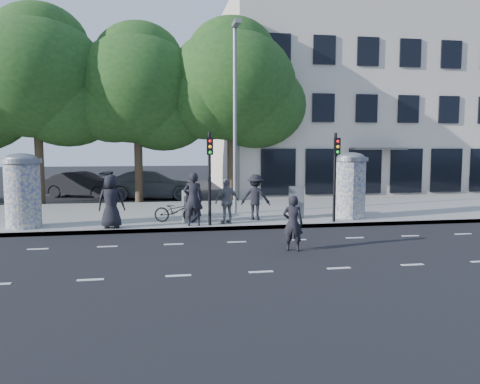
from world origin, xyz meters
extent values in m
plane|color=black|center=(0.00, 0.00, 0.00)|extent=(120.00, 120.00, 0.00)
cube|color=gray|center=(0.00, 7.50, 0.07)|extent=(40.00, 8.00, 0.15)
cube|color=slate|center=(0.00, 3.55, 0.07)|extent=(40.00, 0.10, 0.16)
cube|color=silver|center=(0.00, -2.20, 0.00)|extent=(32.00, 0.12, 0.01)
cube|color=silver|center=(0.00, 1.40, 0.00)|extent=(32.00, 0.12, 0.01)
cylinder|color=beige|center=(-7.20, 4.50, 1.30)|extent=(1.20, 1.20, 2.30)
cylinder|color=slate|center=(-7.20, 4.50, 2.53)|extent=(1.36, 1.36, 0.16)
ellipsoid|color=slate|center=(-7.20, 4.50, 2.61)|extent=(1.10, 1.10, 0.38)
cylinder|color=beige|center=(5.20, 4.70, 1.30)|extent=(1.20, 1.20, 2.30)
cylinder|color=slate|center=(5.20, 4.70, 2.53)|extent=(1.36, 1.36, 0.16)
ellipsoid|color=slate|center=(5.20, 4.70, 2.61)|extent=(1.10, 1.10, 0.38)
cylinder|color=black|center=(-0.60, 3.85, 1.85)|extent=(0.11, 0.11, 3.40)
cube|color=black|center=(-0.60, 3.67, 3.05)|extent=(0.22, 0.14, 0.62)
cylinder|color=black|center=(4.20, 3.85, 1.85)|extent=(0.11, 0.11, 3.40)
cube|color=black|center=(4.20, 3.67, 3.05)|extent=(0.22, 0.14, 0.62)
cylinder|color=slate|center=(0.80, 6.70, 4.15)|extent=(0.16, 0.16, 8.00)
cube|color=slate|center=(0.80, 6.30, 8.05)|extent=(0.25, 0.90, 0.18)
cylinder|color=#38281C|center=(-8.50, 12.50, 2.36)|extent=(0.44, 0.44, 4.73)
ellipsoid|color=#1A4017|center=(-8.50, 12.50, 6.51)|extent=(7.20, 7.20, 6.12)
cylinder|color=#38281C|center=(-3.50, 12.70, 2.21)|extent=(0.44, 0.44, 4.41)
ellipsoid|color=#1A4017|center=(-3.50, 12.70, 6.08)|extent=(6.80, 6.80, 5.78)
cylinder|color=#38281C|center=(1.50, 12.30, 2.29)|extent=(0.44, 0.44, 4.59)
ellipsoid|color=#1A4017|center=(1.50, 12.30, 6.32)|extent=(7.00, 7.00, 5.95)
cube|color=beige|center=(12.00, 20.00, 6.00)|extent=(20.00, 15.00, 12.00)
cube|color=black|center=(12.00, 12.45, 1.60)|extent=(18.00, 0.10, 2.60)
cube|color=#59544C|center=(10.00, 12.10, 2.90)|extent=(3.20, 0.90, 0.12)
cube|color=#194C8C|center=(2.50, 12.45, 3.20)|extent=(1.60, 0.06, 0.30)
imported|color=black|center=(-4.10, 3.85, 1.11)|extent=(0.97, 0.67, 1.91)
imported|color=black|center=(-1.20, 3.91, 1.13)|extent=(0.75, 0.53, 1.95)
imported|color=black|center=(1.31, 4.85, 1.05)|extent=(1.32, 1.03, 1.80)
imported|color=slate|center=(0.08, 4.13, 1.00)|extent=(1.13, 0.89, 1.70)
imported|color=black|center=(1.41, -0.09, 0.82)|extent=(0.69, 0.57, 1.64)
imported|color=black|center=(-1.80, 4.74, 0.59)|extent=(1.02, 1.79, 0.89)
cube|color=slate|center=(-1.23, 4.78, 0.76)|extent=(0.69, 0.60, 1.22)
cube|color=slate|center=(3.06, 5.10, 0.79)|extent=(0.70, 0.58, 1.27)
imported|color=black|center=(-6.96, 16.05, 0.76)|extent=(2.99, 4.87, 1.51)
imported|color=#5A5E62|center=(-2.86, 14.43, 0.80)|extent=(2.90, 5.77, 1.61)
camera|label=1|loc=(-2.40, -13.08, 3.06)|focal=35.00mm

